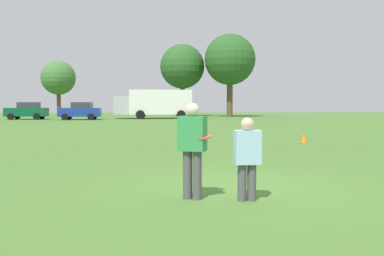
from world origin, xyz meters
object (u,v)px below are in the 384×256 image
(parked_car_mid_left, at_px, (27,111))
(box_truck, at_px, (155,103))
(player_thrower, at_px, (192,145))
(frisbee, at_px, (204,137))
(player_defender, at_px, (247,155))
(parked_car_center, at_px, (80,111))
(traffic_cone, at_px, (304,138))

(parked_car_mid_left, distance_m, box_truck, 13.58)
(player_thrower, height_order, frisbee, player_thrower)
(player_thrower, bearing_deg, frisbee, -27.99)
(box_truck, bearing_deg, player_defender, -86.61)
(parked_car_mid_left, xyz_separation_m, parked_car_center, (5.79, -1.25, 0.00))
(player_defender, distance_m, frisbee, 0.80)
(frisbee, xyz_separation_m, parked_car_center, (-9.32, 36.99, -0.17))
(traffic_cone, bearing_deg, player_defender, -113.84)
(frisbee, relative_size, parked_car_center, 0.07)
(player_defender, bearing_deg, traffic_cone, 66.16)
(frisbee, bearing_deg, parked_car_mid_left, 111.55)
(player_defender, xyz_separation_m, frisbee, (-0.73, 0.09, 0.30))
(player_defender, relative_size, parked_car_center, 0.34)
(player_defender, relative_size, box_truck, 0.17)
(parked_car_center, bearing_deg, frisbee, -75.86)
(player_thrower, bearing_deg, parked_car_mid_left, 111.35)
(box_truck, bearing_deg, frisbee, -87.66)
(frisbee, relative_size, parked_car_mid_left, 0.07)
(player_defender, distance_m, traffic_cone, 10.95)
(traffic_cone, bearing_deg, parked_car_center, 118.11)
(traffic_cone, bearing_deg, parked_car_mid_left, 125.56)
(player_defender, height_order, frisbee, player_defender)
(player_thrower, relative_size, frisbee, 6.17)
(traffic_cone, relative_size, parked_car_mid_left, 0.11)
(player_defender, xyz_separation_m, parked_car_center, (-10.05, 37.08, 0.13))
(frisbee, xyz_separation_m, traffic_cone, (5.15, 9.91, -0.87))
(player_thrower, bearing_deg, parked_car_center, 103.89)
(parked_car_mid_left, height_order, parked_car_center, same)
(parked_car_mid_left, xyz_separation_m, box_truck, (13.49, 1.33, 0.83))
(box_truck, bearing_deg, parked_car_mid_left, -174.38)
(parked_car_mid_left, relative_size, box_truck, 0.49)
(parked_car_mid_left, bearing_deg, frisbee, -68.45)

